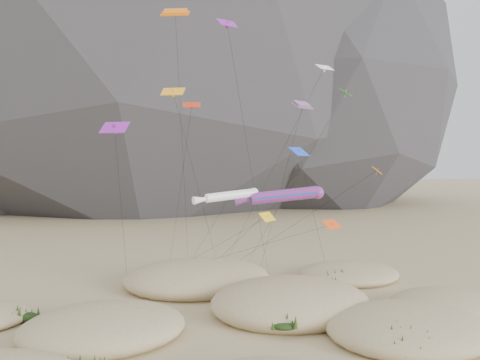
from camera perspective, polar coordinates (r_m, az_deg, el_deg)
name	(u,v)px	position (r m, az deg, el deg)	size (l,w,h in m)	color
ground	(268,341)	(38.46, 3.40, -19.02)	(500.00, 500.00, 0.00)	#CCB789
dunes	(234,312)	(42.47, -0.75, -15.83)	(52.32, 38.69, 4.05)	#CCB789
dune_grass	(246,314)	(41.57, 0.71, -16.07)	(43.29, 28.08, 1.59)	black
kite_stakes	(222,270)	(60.18, -2.26, -10.90)	(25.27, 7.43, 0.30)	#3F2D1E
rainbow_tube_kite	(281,196)	(46.14, 5.07, -1.92)	(8.67, 16.06, 11.53)	#EB183F
white_tube_kite	(228,196)	(44.70, -1.47, -1.95)	(6.91, 16.32, 11.33)	white
orange_parafoil	(175,16)	(49.00, -7.87, 19.15)	(4.95, 13.14, 29.01)	orange
multi_parafoil	(302,107)	(48.79, 7.55, 8.76)	(2.62, 15.03, 20.14)	#FF271A
delta_kites	(262,130)	(46.96, 2.72, 6.12)	(28.27, 21.04, 27.99)	purple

